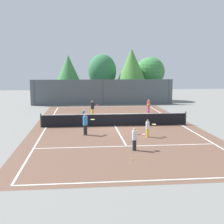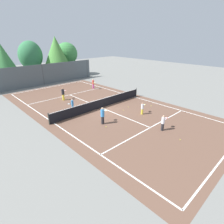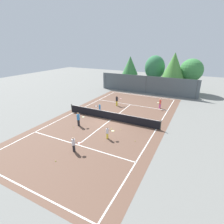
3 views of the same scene
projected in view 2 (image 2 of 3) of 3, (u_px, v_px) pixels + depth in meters
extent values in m
plane|color=slate|center=(101.00, 108.00, 19.44)|extent=(80.00, 80.00, 0.00)
cube|color=brown|center=(101.00, 108.00, 19.44)|extent=(13.00, 25.00, 0.00)
cube|color=white|center=(54.00, 123.00, 15.94)|extent=(0.10, 24.00, 0.01)
cube|color=white|center=(134.00, 97.00, 22.93)|extent=(0.10, 24.00, 0.01)
cube|color=white|center=(224.00, 157.00, 11.41)|extent=(11.00, 0.10, 0.01)
cube|color=white|center=(50.00, 87.00, 27.46)|extent=(11.00, 0.10, 0.01)
cube|color=white|center=(150.00, 128.00, 15.16)|extent=(11.00, 0.10, 0.01)
cube|color=white|center=(70.00, 95.00, 23.71)|extent=(11.00, 0.10, 0.01)
cube|color=white|center=(101.00, 108.00, 19.44)|extent=(0.10, 12.80, 0.01)
cylinder|color=#333833|center=(49.00, 119.00, 15.47)|extent=(0.10, 0.10, 1.10)
cylinder|color=#333833|center=(136.00, 92.00, 22.98)|extent=(0.10, 0.10, 1.10)
cube|color=black|center=(101.00, 104.00, 19.26)|extent=(11.80, 0.03, 0.95)
cube|color=white|center=(101.00, 99.00, 19.06)|extent=(11.80, 0.04, 0.05)
cube|color=#515B60|center=(43.00, 75.00, 28.18)|extent=(18.00, 0.06, 3.20)
cylinder|color=#3F4447|center=(43.00, 75.00, 28.18)|extent=(0.12, 0.12, 3.20)
cylinder|color=#3F4447|center=(87.00, 69.00, 33.58)|extent=(0.12, 0.12, 3.20)
cylinder|color=brown|center=(33.00, 73.00, 31.55)|extent=(0.32, 0.32, 2.42)
ellipsoid|color=#337547|center=(30.00, 55.00, 30.40)|extent=(3.93, 3.74, 4.71)
cylinder|color=brown|center=(7.00, 77.00, 27.45)|extent=(0.45, 0.45, 2.78)
cone|color=#3D8442|center=(2.00, 56.00, 26.22)|extent=(3.22, 3.22, 3.58)
cylinder|color=brown|center=(68.00, 68.00, 35.70)|extent=(0.38, 0.38, 2.56)
sphere|color=#3D8442|center=(67.00, 54.00, 34.61)|extent=(4.12, 4.12, 4.12)
cylinder|color=brown|center=(58.00, 71.00, 32.82)|extent=(0.37, 0.37, 2.48)
cone|color=#4C8E3D|center=(56.00, 51.00, 31.43)|extent=(4.27, 4.27, 4.74)
cylinder|color=yellow|center=(63.00, 97.00, 21.64)|extent=(0.26, 0.26, 0.71)
cylinder|color=#232328|center=(63.00, 92.00, 21.38)|extent=(0.33, 0.33, 0.62)
sphere|color=#A37556|center=(62.00, 89.00, 21.22)|extent=(0.19, 0.19, 0.19)
cylinder|color=black|center=(64.00, 91.00, 21.65)|extent=(0.18, 0.13, 0.03)
torus|color=red|center=(65.00, 90.00, 21.87)|extent=(0.46, 0.46, 0.03)
cylinder|color=silver|center=(65.00, 90.00, 21.87)|extent=(0.38, 0.38, 0.00)
cylinder|color=#D14799|center=(93.00, 86.00, 26.61)|extent=(0.24, 0.24, 0.64)
cylinder|color=#E54C3F|center=(93.00, 82.00, 26.38)|extent=(0.29, 0.29, 0.56)
sphere|color=tan|center=(93.00, 80.00, 26.24)|extent=(0.17, 0.17, 0.17)
cylinder|color=black|center=(94.00, 82.00, 26.12)|extent=(0.09, 0.20, 0.03)
torus|color=yellow|center=(94.00, 83.00, 25.91)|extent=(0.42, 0.42, 0.03)
cylinder|color=silver|center=(94.00, 83.00, 25.91)|extent=(0.35, 0.35, 0.00)
cylinder|color=yellow|center=(142.00, 112.00, 17.69)|extent=(0.21, 0.21, 0.56)
cylinder|color=silver|center=(142.00, 107.00, 17.49)|extent=(0.26, 0.26, 0.49)
sphere|color=#A37556|center=(143.00, 103.00, 17.37)|extent=(0.15, 0.15, 0.15)
cylinder|color=black|center=(143.00, 105.00, 17.71)|extent=(0.20, 0.10, 0.03)
torus|color=yellow|center=(144.00, 105.00, 17.93)|extent=(0.43, 0.43, 0.03)
cylinder|color=silver|center=(144.00, 105.00, 17.93)|extent=(0.36, 0.36, 0.00)
cylinder|color=#232328|center=(162.00, 127.00, 14.62)|extent=(0.23, 0.23, 0.62)
cylinder|color=silver|center=(163.00, 120.00, 14.40)|extent=(0.28, 0.28, 0.54)
sphere|color=tan|center=(164.00, 116.00, 14.26)|extent=(0.17, 0.17, 0.17)
cylinder|color=black|center=(165.00, 119.00, 14.60)|extent=(0.20, 0.06, 0.03)
torus|color=red|center=(166.00, 118.00, 14.78)|extent=(0.38, 0.38, 0.03)
cylinder|color=silver|center=(166.00, 118.00, 14.78)|extent=(0.32, 0.32, 0.00)
cylinder|color=#232328|center=(103.00, 120.00, 15.70)|extent=(0.26, 0.26, 0.72)
cylinder|color=#388CD8|center=(102.00, 113.00, 15.44)|extent=(0.33, 0.33, 0.63)
sphere|color=tan|center=(102.00, 109.00, 15.28)|extent=(0.19, 0.19, 0.19)
cylinder|color=black|center=(104.00, 111.00, 15.69)|extent=(0.20, 0.10, 0.03)
torus|color=yellow|center=(105.00, 110.00, 15.90)|extent=(0.43, 0.43, 0.03)
cylinder|color=silver|center=(105.00, 110.00, 15.90)|extent=(0.36, 0.36, 0.00)
cylinder|color=#388CD8|center=(73.00, 107.00, 18.83)|extent=(0.20, 0.20, 0.54)
cylinder|color=#388CD8|center=(72.00, 103.00, 18.63)|extent=(0.25, 0.25, 0.47)
sphere|color=beige|center=(72.00, 100.00, 18.51)|extent=(0.15, 0.15, 0.15)
cylinder|color=black|center=(70.00, 103.00, 18.40)|extent=(0.20, 0.09, 0.03)
torus|color=black|center=(69.00, 104.00, 18.20)|extent=(0.41, 0.41, 0.03)
cylinder|color=silver|center=(69.00, 104.00, 18.20)|extent=(0.34, 0.34, 0.00)
cube|color=blue|center=(93.00, 104.00, 20.09)|extent=(0.39, 0.31, 0.36)
sphere|color=#CCE533|center=(92.00, 102.00, 19.96)|extent=(0.07, 0.07, 0.07)
sphere|color=#CCE533|center=(93.00, 102.00, 20.09)|extent=(0.07, 0.07, 0.07)
sphere|color=#CCE533|center=(128.00, 107.00, 19.55)|extent=(0.07, 0.07, 0.07)
sphere|color=#CCE533|center=(124.00, 110.00, 18.72)|extent=(0.07, 0.07, 0.07)
sphere|color=#CCE533|center=(106.00, 127.00, 15.24)|extent=(0.07, 0.07, 0.07)
sphere|color=#CCE533|center=(122.00, 94.00, 23.97)|extent=(0.07, 0.07, 0.07)
sphere|color=#CCE533|center=(68.00, 99.00, 21.92)|extent=(0.07, 0.07, 0.07)
sphere|color=#CCE533|center=(180.00, 140.00, 13.30)|extent=(0.07, 0.07, 0.07)
sphere|color=#CCE533|center=(20.00, 99.00, 21.89)|extent=(0.07, 0.07, 0.07)
sphere|color=#CCE533|center=(151.00, 106.00, 19.90)|extent=(0.07, 0.07, 0.07)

